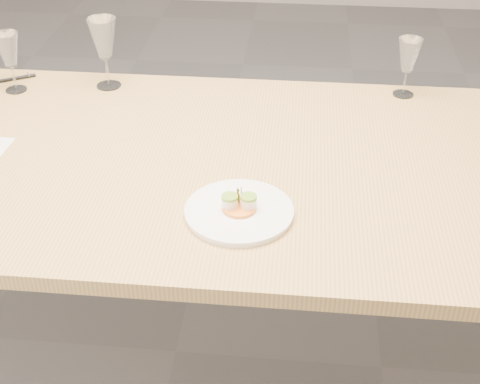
# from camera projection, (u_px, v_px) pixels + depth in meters

# --- Properties ---
(ground) EXTENTS (7.00, 7.00, 0.00)m
(ground) POSITION_uv_depth(u_px,v_px,m) (176.00, 351.00, 2.19)
(ground) COLOR slate
(ground) RESTS_ON ground
(dining_table) EXTENTS (2.40, 1.00, 0.75)m
(dining_table) POSITION_uv_depth(u_px,v_px,m) (162.00, 177.00, 1.80)
(dining_table) COLOR tan
(dining_table) RESTS_ON ground
(dinner_plate) EXTENTS (0.25, 0.25, 0.07)m
(dinner_plate) POSITION_uv_depth(u_px,v_px,m) (239.00, 211.00, 1.54)
(dinner_plate) COLOR white
(dinner_plate) RESTS_ON dining_table
(ballpoint_pen) EXTENTS (0.14, 0.09, 0.01)m
(ballpoint_pen) POSITION_uv_depth(u_px,v_px,m) (11.00, 79.00, 2.15)
(ballpoint_pen) COLOR black
(ballpoint_pen) RESTS_ON dining_table
(wine_glass_1) EXTENTS (0.07, 0.07, 0.19)m
(wine_glass_1) POSITION_uv_depth(u_px,v_px,m) (8.00, 51.00, 2.02)
(wine_glass_1) COLOR white
(wine_glass_1) RESTS_ON dining_table
(wine_glass_2) EXTENTS (0.09, 0.09, 0.22)m
(wine_glass_2) POSITION_uv_depth(u_px,v_px,m) (103.00, 40.00, 2.03)
(wine_glass_2) COLOR white
(wine_glass_2) RESTS_ON dining_table
(wine_glass_3) EXTENTS (0.07, 0.07, 0.18)m
(wine_glass_3) POSITION_uv_depth(u_px,v_px,m) (409.00, 56.00, 2.00)
(wine_glass_3) COLOR white
(wine_glass_3) RESTS_ON dining_table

